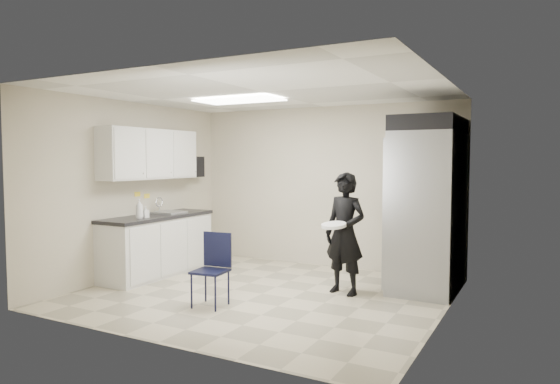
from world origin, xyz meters
The scene contains 21 objects.
floor centered at (0.00, 0.00, 0.00)m, with size 4.50×4.50×0.00m, color #B0A58A.
ceiling centered at (0.00, 0.00, 2.60)m, with size 4.50×4.50×0.00m, color white.
back_wall centered at (0.00, 2.00, 1.30)m, with size 4.50×4.50×0.00m, color #BEB19D.
left_wall centered at (-2.25, 0.00, 1.30)m, with size 4.00×4.00×0.00m, color #BEB19D.
right_wall centered at (2.25, 0.00, 1.30)m, with size 4.00×4.00×0.00m, color #BEB19D.
ceiling_panel centered at (-0.60, 0.40, 2.57)m, with size 1.20×0.60×0.02m, color white.
lower_counter centered at (-1.95, 0.20, 0.43)m, with size 0.60×1.90×0.86m, color silver.
countertop centered at (-1.95, 0.20, 0.89)m, with size 0.64×1.95×0.05m, color black.
sink centered at (-1.93, 0.45, 0.87)m, with size 0.42×0.40×0.14m, color gray.
faucet centered at (-2.13, 0.45, 1.02)m, with size 0.02×0.02×0.24m, color silver.
upper_cabinets centered at (-2.08, 0.20, 1.83)m, with size 0.35×1.80×0.75m, color silver.
towel_dispenser centered at (-2.14, 1.35, 1.62)m, with size 0.22×0.30×0.35m, color black.
notice_sticker_left centered at (-2.24, 0.10, 1.22)m, with size 0.00×0.12×0.07m, color yellow.
notice_sticker_right centered at (-2.24, 0.30, 1.18)m, with size 0.00×0.12×0.07m, color yellow.
commercial_fridge centered at (1.83, 1.27, 1.05)m, with size 0.80×1.35×2.10m, color gray.
fridge_compressor centered at (1.83, 1.27, 2.20)m, with size 0.80×1.35×0.20m, color black.
folding_chair centered at (-0.26, -0.78, 0.42)m, with size 0.37×0.37×0.84m, color black.
man_tuxedo centered at (0.94, 0.52, 0.79)m, with size 0.58×0.39×1.58m, color black.
bucket_lid centered at (0.88, 0.28, 0.92)m, with size 0.31×0.31×0.04m, color silver.
soap_bottle_a centered at (-1.85, -0.28, 1.05)m, with size 0.11×0.11×0.28m, color white.
soap_bottle_b centered at (-1.84, -0.16, 0.99)m, with size 0.07×0.08×0.17m, color #B4B1BE.
Camera 1 is at (3.22, -5.52, 1.74)m, focal length 32.00 mm.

